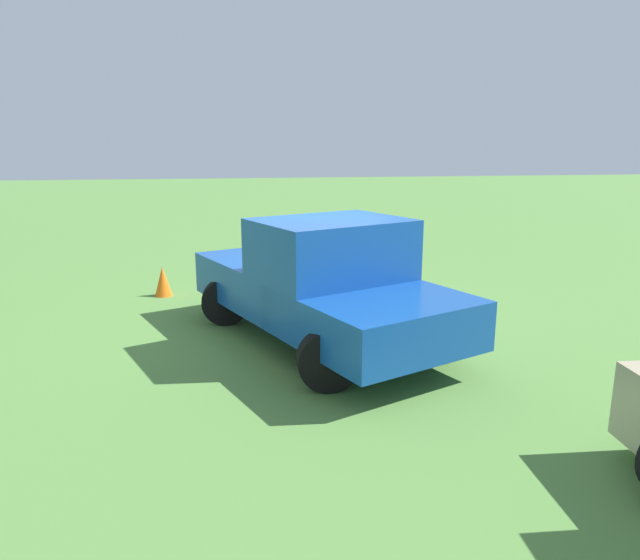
# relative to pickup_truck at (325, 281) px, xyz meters

# --- Properties ---
(ground_plane) EXTENTS (80.00, 80.00, 0.00)m
(ground_plane) POSITION_rel_pickup_truck_xyz_m (0.04, -0.64, -0.91)
(ground_plane) COLOR #54843D
(pickup_truck) EXTENTS (3.56, 4.98, 1.78)m
(pickup_truck) POSITION_rel_pickup_truck_xyz_m (0.00, 0.00, 0.00)
(pickup_truck) COLOR black
(pickup_truck) RESTS_ON ground_plane
(traffic_cone) EXTENTS (0.32, 0.32, 0.55)m
(traffic_cone) POSITION_rel_pickup_truck_xyz_m (2.49, -3.08, -0.64)
(traffic_cone) COLOR orange
(traffic_cone) RESTS_ON ground_plane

